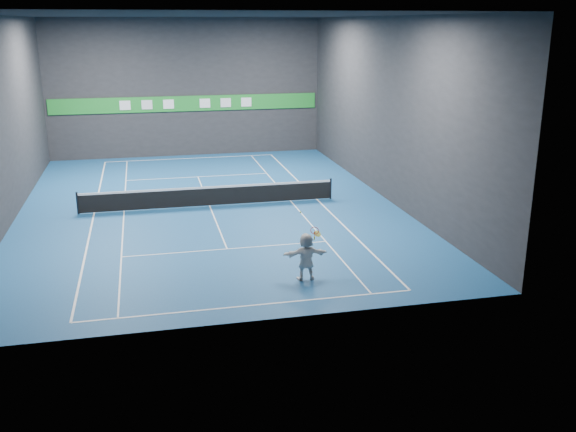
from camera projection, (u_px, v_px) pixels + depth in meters
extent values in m
plane|color=navy|center=(210.00, 206.00, 31.61)|extent=(26.00, 26.00, 0.00)
plane|color=black|center=(203.00, 15.00, 29.00)|extent=(26.00, 26.00, 0.00)
cube|color=#262628|center=(186.00, 88.00, 42.43)|extent=(18.00, 0.10, 9.00)
cube|color=#262628|center=(254.00, 177.00, 18.17)|extent=(18.00, 0.10, 9.00)
cube|color=#262628|center=(3.00, 121.00, 28.38)|extent=(0.10, 26.00, 9.00)
cube|color=#262628|center=(386.00, 109.00, 32.22)|extent=(0.10, 26.00, 9.00)
cube|color=white|center=(250.00, 306.00, 20.51)|extent=(10.98, 0.08, 0.01)
cube|color=white|center=(190.00, 158.00, 42.70)|extent=(10.98, 0.08, 0.01)
cube|color=white|center=(94.00, 213.00, 30.44)|extent=(0.08, 23.78, 0.01)
cube|color=white|center=(317.00, 199.00, 32.78)|extent=(0.08, 23.78, 0.01)
cube|color=white|center=(124.00, 211.00, 30.73)|extent=(0.06, 23.78, 0.01)
cube|color=white|center=(291.00, 201.00, 32.48)|extent=(0.06, 23.78, 0.01)
cube|color=white|center=(227.00, 249.00, 25.64)|extent=(8.23, 0.06, 0.01)
cube|color=white|center=(198.00, 177.00, 37.58)|extent=(8.23, 0.06, 0.01)
cube|color=white|center=(210.00, 206.00, 31.61)|extent=(0.06, 12.80, 0.01)
imported|color=silver|center=(306.00, 257.00, 22.37)|extent=(1.60, 0.56, 1.71)
sphere|color=#C1E125|center=(301.00, 212.00, 21.97)|extent=(0.06, 0.06, 0.06)
cylinder|color=black|center=(78.00, 203.00, 30.13)|extent=(0.10, 0.10, 1.07)
cylinder|color=black|center=(331.00, 189.00, 32.77)|extent=(0.10, 0.10, 1.07)
cube|color=black|center=(209.00, 197.00, 31.47)|extent=(12.40, 0.03, 0.86)
cube|color=white|center=(209.00, 187.00, 31.33)|extent=(12.40, 0.04, 0.10)
cube|color=#1E8A2B|center=(187.00, 104.00, 42.67)|extent=(17.64, 0.06, 1.00)
cube|color=white|center=(125.00, 105.00, 41.76)|extent=(0.70, 0.04, 0.60)
cube|color=silver|center=(147.00, 105.00, 42.06)|extent=(0.70, 0.04, 0.60)
cube|color=white|center=(169.00, 104.00, 42.35)|extent=(0.70, 0.04, 0.60)
cube|color=white|center=(205.00, 103.00, 42.87)|extent=(0.70, 0.04, 0.60)
cube|color=white|center=(226.00, 103.00, 43.16)|extent=(0.70, 0.04, 0.60)
cube|color=white|center=(246.00, 102.00, 43.46)|extent=(0.70, 0.04, 0.60)
torus|color=#B21413|center=(315.00, 231.00, 22.22)|extent=(0.42, 0.33, 0.30)
cylinder|color=#CCE350|center=(317.00, 234.00, 22.28)|extent=(0.37, 0.32, 0.22)
cylinder|color=red|center=(315.00, 233.00, 22.25)|extent=(0.05, 0.09, 0.18)
cylinder|color=yellow|center=(314.00, 238.00, 22.28)|extent=(0.07, 0.22, 0.22)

